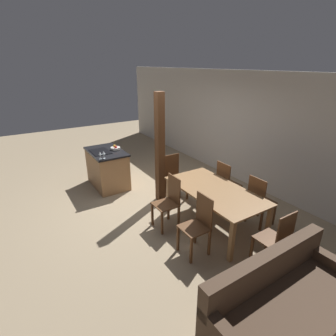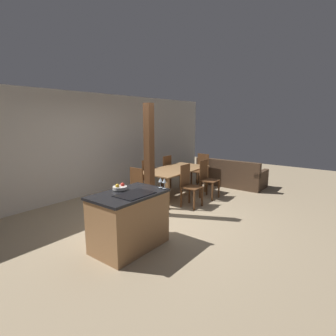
{
  "view_description": "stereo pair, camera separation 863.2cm",
  "coord_description": "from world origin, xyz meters",
  "px_view_note": "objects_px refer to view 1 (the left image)",
  "views": [
    {
      "loc": [
        4.6,
        -2.31,
        2.87
      ],
      "look_at": [
        0.6,
        0.2,
        0.95
      ],
      "focal_mm": 28.0,
      "sensor_mm": 36.0,
      "label": 1
    },
    {
      "loc": [
        -3.94,
        -3.28,
        2.04
      ],
      "look_at": [
        0.6,
        0.2,
        0.95
      ],
      "focal_mm": 28.0,
      "sensor_mm": 36.0,
      "label": 2
    }
  ],
  "objects_px": {
    "fruit_bowl": "(115,148)",
    "couch": "(286,308)",
    "wine_glass_near": "(100,154)",
    "dining_chair_foot_end": "(276,239)",
    "dining_chair_head_end": "(174,176)",
    "dining_chair_far_left": "(226,183)",
    "dining_chair_far_right": "(259,200)",
    "timber_post": "(160,150)",
    "dining_table": "(215,194)",
    "kitchen_island": "(107,168)",
    "dining_chair_near_left": "(169,201)",
    "wine_glass_middle": "(104,153)",
    "dining_chair_near_right": "(198,224)"
  },
  "relations": [
    {
      "from": "timber_post",
      "to": "wine_glass_middle",
      "type": "bearing_deg",
      "value": -129.93
    },
    {
      "from": "wine_glass_middle",
      "to": "timber_post",
      "type": "xyz_separation_m",
      "value": [
        0.79,
        0.95,
        0.13
      ]
    },
    {
      "from": "fruit_bowl",
      "to": "wine_glass_middle",
      "type": "xyz_separation_m",
      "value": [
        0.48,
        -0.45,
        0.09
      ]
    },
    {
      "from": "wine_glass_middle",
      "to": "kitchen_island",
      "type": "bearing_deg",
      "value": 156.96
    },
    {
      "from": "kitchen_island",
      "to": "dining_table",
      "type": "xyz_separation_m",
      "value": [
        2.7,
        1.06,
        0.2
      ]
    },
    {
      "from": "dining_chair_near_left",
      "to": "dining_chair_far_left",
      "type": "bearing_deg",
      "value": 90.0
    },
    {
      "from": "dining_chair_foot_end",
      "to": "kitchen_island",
      "type": "bearing_deg",
      "value": -75.29
    },
    {
      "from": "dining_table",
      "to": "dining_chair_near_left",
      "type": "bearing_deg",
      "value": -121.04
    },
    {
      "from": "dining_chair_far_right",
      "to": "timber_post",
      "type": "bearing_deg",
      "value": 29.82
    },
    {
      "from": "fruit_bowl",
      "to": "dining_table",
      "type": "bearing_deg",
      "value": 17.25
    },
    {
      "from": "kitchen_island",
      "to": "dining_chair_near_right",
      "type": "distance_m",
      "value": 3.15
    },
    {
      "from": "couch",
      "to": "dining_table",
      "type": "bearing_deg",
      "value": 71.26
    },
    {
      "from": "fruit_bowl",
      "to": "dining_chair_head_end",
      "type": "relative_size",
      "value": 0.24
    },
    {
      "from": "dining_chair_foot_end",
      "to": "timber_post",
      "type": "height_order",
      "value": "timber_post"
    },
    {
      "from": "kitchen_island",
      "to": "fruit_bowl",
      "type": "relative_size",
      "value": 5.12
    },
    {
      "from": "fruit_bowl",
      "to": "couch",
      "type": "bearing_deg",
      "value": 2.06
    },
    {
      "from": "wine_glass_middle",
      "to": "dining_chair_far_left",
      "type": "bearing_deg",
      "value": 48.6
    },
    {
      "from": "fruit_bowl",
      "to": "dining_table",
      "type": "xyz_separation_m",
      "value": [
        2.66,
        0.83,
        -0.29
      ]
    },
    {
      "from": "dining_chair_far_left",
      "to": "dining_chair_far_right",
      "type": "height_order",
      "value": "same"
    },
    {
      "from": "dining_chair_far_left",
      "to": "couch",
      "type": "xyz_separation_m",
      "value": [
        2.43,
        -1.37,
        -0.25
      ]
    },
    {
      "from": "fruit_bowl",
      "to": "couch",
      "type": "relative_size",
      "value": 0.12
    },
    {
      "from": "wine_glass_middle",
      "to": "dining_chair_far_left",
      "type": "distance_m",
      "value": 2.7
    },
    {
      "from": "wine_glass_near",
      "to": "dining_chair_far_left",
      "type": "xyz_separation_m",
      "value": [
        1.75,
        2.07,
        -0.52
      ]
    },
    {
      "from": "couch",
      "to": "timber_post",
      "type": "relative_size",
      "value": 0.85
    },
    {
      "from": "dining_chair_near_right",
      "to": "dining_chair_far_left",
      "type": "xyz_separation_m",
      "value": [
        -0.85,
        1.42,
        0.0
      ]
    },
    {
      "from": "fruit_bowl",
      "to": "dining_chair_far_left",
      "type": "distance_m",
      "value": 2.75
    },
    {
      "from": "dining_chair_head_end",
      "to": "timber_post",
      "type": "height_order",
      "value": "timber_post"
    },
    {
      "from": "wine_glass_near",
      "to": "dining_chair_foot_end",
      "type": "height_order",
      "value": "wine_glass_near"
    },
    {
      "from": "fruit_bowl",
      "to": "dining_chair_near_left",
      "type": "height_order",
      "value": "fruit_bowl"
    },
    {
      "from": "wine_glass_middle",
      "to": "timber_post",
      "type": "distance_m",
      "value": 1.24
    },
    {
      "from": "timber_post",
      "to": "dining_table",
      "type": "bearing_deg",
      "value": 13.36
    },
    {
      "from": "fruit_bowl",
      "to": "dining_chair_far_left",
      "type": "xyz_separation_m",
      "value": [
        2.23,
        1.54,
        -0.43
      ]
    },
    {
      "from": "dining_chair_far_right",
      "to": "dining_table",
      "type": "bearing_deg",
      "value": 58.96
    },
    {
      "from": "wine_glass_near",
      "to": "fruit_bowl",
      "type": "bearing_deg",
      "value": 132.16
    },
    {
      "from": "dining_chair_near_right",
      "to": "couch",
      "type": "relative_size",
      "value": 0.49
    },
    {
      "from": "wine_glass_middle",
      "to": "dining_chair_far_right",
      "type": "distance_m",
      "value": 3.32
    },
    {
      "from": "dining_chair_near_right",
      "to": "dining_chair_foot_end",
      "type": "xyz_separation_m",
      "value": [
        0.9,
        0.71,
        0.0
      ]
    },
    {
      "from": "dining_chair_near_left",
      "to": "dining_chair_foot_end",
      "type": "relative_size",
      "value": 1.0
    },
    {
      "from": "wine_glass_near",
      "to": "dining_chair_far_left",
      "type": "relative_size",
      "value": 0.17
    },
    {
      "from": "kitchen_island",
      "to": "timber_post",
      "type": "relative_size",
      "value": 0.51
    },
    {
      "from": "fruit_bowl",
      "to": "dining_chair_near_right",
      "type": "relative_size",
      "value": 0.24
    },
    {
      "from": "kitchen_island",
      "to": "dining_chair_far_right",
      "type": "relative_size",
      "value": 1.2
    },
    {
      "from": "wine_glass_middle",
      "to": "dining_chair_foot_end",
      "type": "relative_size",
      "value": 0.17
    },
    {
      "from": "dining_chair_near_right",
      "to": "timber_post",
      "type": "bearing_deg",
      "value": 168.14
    },
    {
      "from": "couch",
      "to": "dining_chair_far_left",
      "type": "bearing_deg",
      "value": 60.07
    },
    {
      "from": "dining_table",
      "to": "couch",
      "type": "xyz_separation_m",
      "value": [
        2.0,
        -0.66,
        -0.39
      ]
    },
    {
      "from": "dining_chair_near_left",
      "to": "wine_glass_near",
      "type": "bearing_deg",
      "value": -159.68
    },
    {
      "from": "fruit_bowl",
      "to": "timber_post",
      "type": "relative_size",
      "value": 0.1
    },
    {
      "from": "dining_chair_far_left",
      "to": "dining_chair_head_end",
      "type": "relative_size",
      "value": 1.0
    },
    {
      "from": "dining_chair_near_left",
      "to": "dining_table",
      "type": "bearing_deg",
      "value": 58.96
    }
  ]
}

